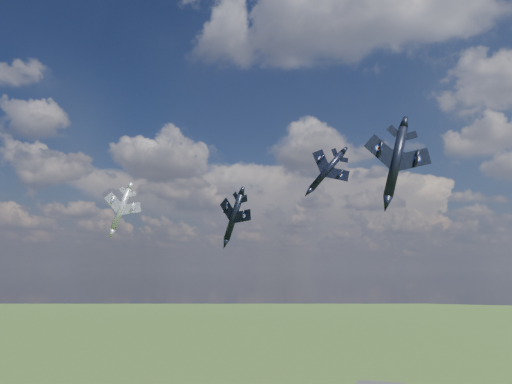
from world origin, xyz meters
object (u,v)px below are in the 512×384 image
(jet_right_navy, at_px, (396,162))
(jet_lead_navy, at_px, (234,217))
(jet_high_navy, at_px, (327,171))
(jet_left_silver, at_px, (121,209))

(jet_right_navy, bearing_deg, jet_lead_navy, 127.93)
(jet_lead_navy, relative_size, jet_right_navy, 0.93)
(jet_right_navy, xyz_separation_m, jet_high_navy, (-15.76, 32.15, 5.83))
(jet_high_navy, bearing_deg, jet_left_silver, 178.83)
(jet_lead_navy, distance_m, jet_right_navy, 36.75)
(jet_lead_navy, xyz_separation_m, jet_right_navy, (31.07, -19.11, 4.44))
(jet_right_navy, relative_size, jet_left_silver, 1.04)
(jet_right_navy, relative_size, jet_high_navy, 1.00)
(jet_lead_navy, height_order, jet_left_silver, jet_left_silver)
(jet_high_navy, xyz_separation_m, jet_left_silver, (-43.13, -9.07, -7.24))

